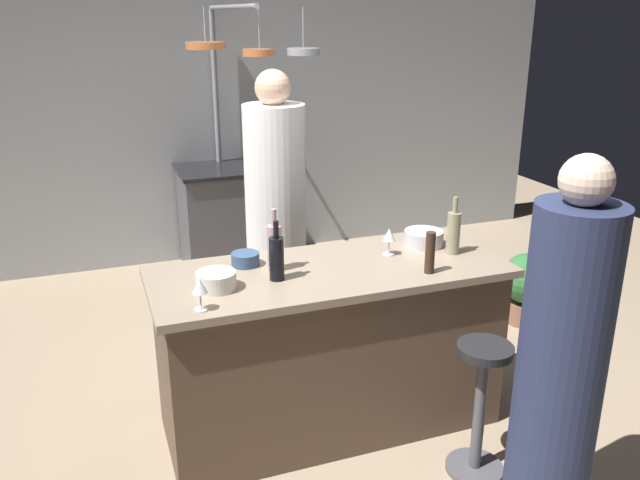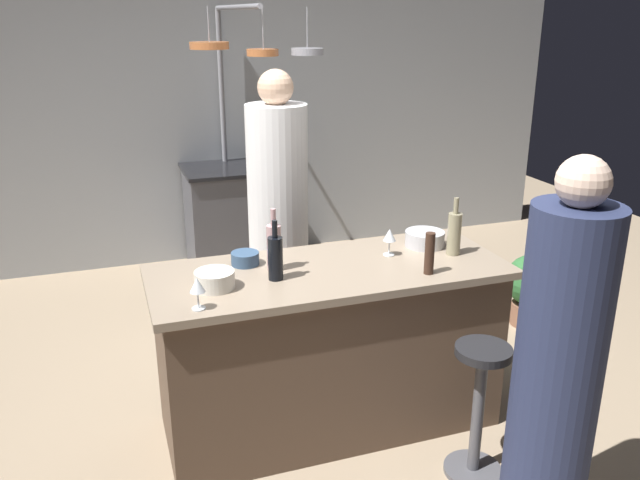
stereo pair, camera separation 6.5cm
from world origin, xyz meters
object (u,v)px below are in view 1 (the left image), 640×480
wine_bottle_white (453,232)px  mixing_bowl_ceramic (216,281)px  bar_stool_right (480,403)px  pepper_mill (430,253)px  wine_glass_near_left_guest (389,236)px  wine_bottle_dark (277,257)px  mixing_bowl_steel (424,238)px  stove_range (228,218)px  wine_bottle_rose (275,247)px  guest_right (560,370)px  wine_glass_by_chef (200,288)px  chef (276,225)px  potted_plant (527,284)px  mixing_bowl_blue (245,259)px

wine_bottle_white → mixing_bowl_ceramic: (-1.28, -0.04, -0.08)m
bar_stool_right → pepper_mill: size_ratio=3.24×
bar_stool_right → wine_glass_near_left_guest: bearing=103.1°
wine_bottle_dark → mixing_bowl_steel: size_ratio=1.38×
stove_range → wine_bottle_rose: 2.46m
guest_right → bar_stool_right: bearing=100.4°
bar_stool_right → wine_glass_by_chef: 1.42m
chef → pepper_mill: 1.28m
bar_stool_right → guest_right: (0.07, -0.40, 0.38)m
wine_bottle_white → mixing_bowl_ceramic: 1.28m
stove_range → mixing_bowl_steel: bearing=-75.3°
stove_range → chef: size_ratio=0.49×
chef → mixing_bowl_steel: 1.03m
guest_right → potted_plant: (1.15, 1.67, -0.46)m
wine_glass_by_chef → stove_range: bearing=75.6°
wine_bottle_white → wine_glass_near_left_guest: (-0.33, 0.10, -0.01)m
wine_bottle_white → wine_bottle_dark: (-0.98, -0.03, -0.01)m
mixing_bowl_steel → mixing_bowl_blue: (-0.99, 0.05, -0.01)m
stove_range → mixing_bowl_ceramic: 2.63m
guest_right → wine_glass_near_left_guest: 1.15m
wine_bottle_dark → guest_right: bearing=-47.6°
chef → pepper_mill: chef is taller
bar_stool_right → mixing_bowl_ceramic: (-1.11, 0.56, 0.57)m
wine_bottle_white → wine_bottle_rose: size_ratio=0.98×
chef → mixing_bowl_blue: chef is taller
wine_glass_near_left_guest → mixing_bowl_ceramic: bearing=-171.8°
stove_range → pepper_mill: size_ratio=4.24×
stove_range → wine_bottle_white: bearing=-74.5°
pepper_mill → mixing_bowl_blue: (-0.82, 0.41, -0.07)m
chef → mixing_bowl_ceramic: chef is taller
potted_plant → mixing_bowl_blue: mixing_bowl_blue is taller
chef → mixing_bowl_steel: chef is taller
wine_bottle_dark → wine_glass_by_chef: size_ratio=2.03×
mixing_bowl_steel → mixing_bowl_ceramic: 1.21m
wine_glass_by_chef → mixing_bowl_blue: 0.55m
chef → mixing_bowl_blue: (-0.39, -0.78, 0.10)m
wine_bottle_dark → mixing_bowl_ceramic: 0.31m
bar_stool_right → guest_right: bearing=-79.6°
stove_range → mixing_bowl_blue: (-0.39, -2.26, 0.49)m
potted_plant → mixing_bowl_steel: bearing=-156.1°
wine_glass_near_left_guest → mixing_bowl_steel: wine_glass_near_left_guest is taller
stove_range → wine_bottle_white: (0.69, -2.47, 0.57)m
chef → stove_range: bearing=90.0°
wine_glass_near_left_guest → wine_bottle_white: bearing=-16.3°
potted_plant → pepper_mill: pepper_mill is taller
mixing_bowl_steel → stove_range: bearing=104.7°
chef → wine_glass_near_left_guest: (0.36, -0.89, 0.17)m
mixing_bowl_blue → wine_bottle_dark: bearing=-67.9°
potted_plant → wine_bottle_dark: wine_bottle_dark is taller
guest_right → mixing_bowl_steel: (0.01, 1.16, 0.18)m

